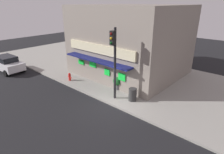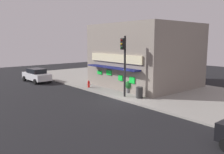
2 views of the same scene
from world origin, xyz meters
name	(u,v)px [view 1 (image 1 of 2)]	position (x,y,z in m)	size (l,w,h in m)	color
ground_plane	(110,105)	(0.00, 0.00, 0.00)	(64.98, 64.98, 0.00)	black
sidewalk	(152,81)	(0.00, 5.75, 0.07)	(43.32, 11.50, 0.13)	gray
corner_building	(130,40)	(-3.11, 6.37, 3.41)	(9.75, 9.37, 6.56)	gray
traffic_light	(114,55)	(-0.36, 0.79, 3.48)	(0.32, 0.58, 5.23)	black
fire_hydrant	(70,77)	(-5.75, 0.76, 0.48)	(0.47, 0.23, 0.73)	red
trash_can	(133,95)	(0.85, 1.48, 0.61)	(0.59, 0.59, 0.95)	#2D2D2D
potted_plant_by_doorway	(118,82)	(-1.22, 2.23, 0.77)	(0.76, 0.76, 1.13)	#59595B
parked_car_white	(7,63)	(-13.17, -1.83, 0.84)	(4.48, 2.22, 1.63)	silver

